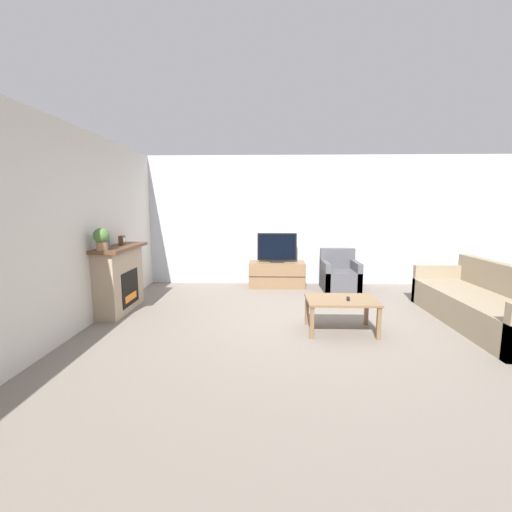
# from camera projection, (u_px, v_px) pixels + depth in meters

# --- Properties ---
(ground_plane) EXTENTS (24.00, 24.00, 0.00)m
(ground_plane) POSITION_uv_depth(u_px,v_px,m) (311.00, 321.00, 4.99)
(ground_plane) COLOR slate
(wall_back) EXTENTS (12.00, 0.06, 2.70)m
(wall_back) POSITION_uv_depth(u_px,v_px,m) (298.00, 221.00, 7.24)
(wall_back) COLOR silver
(wall_back) RESTS_ON ground
(wall_left) EXTENTS (0.06, 12.00, 2.70)m
(wall_left) POSITION_uv_depth(u_px,v_px,m) (91.00, 228.00, 4.88)
(wall_left) COLOR beige
(wall_left) RESTS_ON ground
(fireplace) EXTENTS (0.44, 1.27, 1.04)m
(fireplace) POSITION_uv_depth(u_px,v_px,m) (120.00, 278.00, 5.40)
(fireplace) COLOR tan
(fireplace) RESTS_ON ground
(mantel_vase_left) EXTENTS (0.07, 0.07, 0.19)m
(mantel_vase_left) POSITION_uv_depth(u_px,v_px,m) (107.00, 243.00, 4.94)
(mantel_vase_left) COLOR #385670
(mantel_vase_left) RESTS_ON fireplace
(mantel_clock) EXTENTS (0.08, 0.11, 0.15)m
(mantel_clock) POSITION_uv_depth(u_px,v_px,m) (122.00, 240.00, 5.44)
(mantel_clock) COLOR brown
(mantel_clock) RESTS_ON fireplace
(potted_plant) EXTENTS (0.22, 0.22, 0.32)m
(potted_plant) POSITION_uv_depth(u_px,v_px,m) (102.00, 238.00, 4.77)
(potted_plant) COLOR #936B4C
(potted_plant) RESTS_ON fireplace
(tv_stand) EXTENTS (1.14, 0.52, 0.51)m
(tv_stand) POSITION_uv_depth(u_px,v_px,m) (277.00, 274.00, 7.08)
(tv_stand) COLOR brown
(tv_stand) RESTS_ON ground
(tv) EXTENTS (0.80, 0.18, 0.60)m
(tv) POSITION_uv_depth(u_px,v_px,m) (277.00, 249.00, 7.00)
(tv) COLOR black
(tv) RESTS_ON tv_stand
(armchair) EXTENTS (0.70, 0.76, 0.80)m
(armchair) POSITION_uv_depth(u_px,v_px,m) (339.00, 276.00, 6.83)
(armchair) COLOR #4C4C51
(armchair) RESTS_ON ground
(coffee_table) EXTENTS (0.91, 0.62, 0.45)m
(coffee_table) POSITION_uv_depth(u_px,v_px,m) (341.00, 303.00, 4.53)
(coffee_table) COLOR brown
(coffee_table) RESTS_ON ground
(remote) EXTENTS (0.07, 0.16, 0.02)m
(remote) POSITION_uv_depth(u_px,v_px,m) (348.00, 299.00, 4.49)
(remote) COLOR black
(remote) RESTS_ON coffee_table
(couch) EXTENTS (0.92, 2.41, 0.85)m
(couch) POSITION_uv_depth(u_px,v_px,m) (486.00, 306.00, 4.77)
(couch) COLOR gray
(couch) RESTS_ON ground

